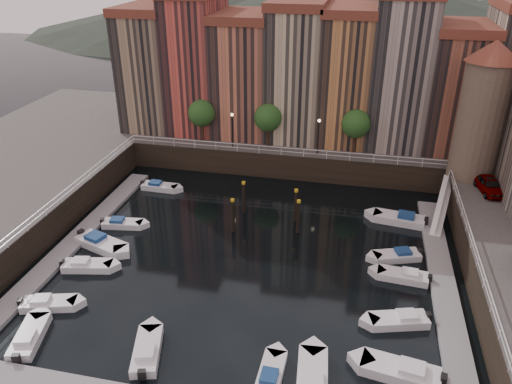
% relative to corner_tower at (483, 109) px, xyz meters
% --- Properties ---
extents(ground, '(200.00, 200.00, 0.00)m').
position_rel_corner_tower_xyz_m(ground, '(-20.00, -14.50, -10.19)').
color(ground, black).
rests_on(ground, ground).
extents(quay_far, '(80.00, 20.00, 3.00)m').
position_rel_corner_tower_xyz_m(quay_far, '(-20.00, 11.50, -8.69)').
color(quay_far, black).
rests_on(quay_far, ground).
extents(dock_left, '(2.00, 28.00, 0.35)m').
position_rel_corner_tower_xyz_m(dock_left, '(-36.20, -15.50, -10.02)').
color(dock_left, gray).
rests_on(dock_left, ground).
extents(dock_right, '(2.00, 28.00, 0.35)m').
position_rel_corner_tower_xyz_m(dock_right, '(-3.80, -15.50, -10.02)').
color(dock_right, gray).
rests_on(dock_right, ground).
extents(mountains, '(145.00, 100.00, 18.00)m').
position_rel_corner_tower_xyz_m(mountains, '(-18.28, 95.50, -2.28)').
color(mountains, '#2D382D').
rests_on(mountains, ground).
extents(far_terrace, '(48.70, 10.30, 17.50)m').
position_rel_corner_tower_xyz_m(far_terrace, '(-16.69, 9.00, 0.76)').
color(far_terrace, '#8C7559').
rests_on(far_terrace, quay_far).
extents(corner_tower, '(5.20, 5.20, 13.80)m').
position_rel_corner_tower_xyz_m(corner_tower, '(0.00, 0.00, 0.00)').
color(corner_tower, '#6B5B4C').
rests_on(corner_tower, quay_right).
extents(promenade_trees, '(21.20, 3.20, 5.20)m').
position_rel_corner_tower_xyz_m(promenade_trees, '(-21.33, 3.70, -3.61)').
color(promenade_trees, black).
rests_on(promenade_trees, quay_far).
extents(street_lamps, '(10.36, 0.36, 4.18)m').
position_rel_corner_tower_xyz_m(street_lamps, '(-21.00, 2.70, -4.30)').
color(street_lamps, black).
rests_on(street_lamps, quay_far).
extents(railings, '(36.08, 34.04, 0.52)m').
position_rel_corner_tower_xyz_m(railings, '(-20.00, -9.62, -6.41)').
color(railings, white).
rests_on(railings, ground).
extents(gangway, '(2.78, 8.32, 3.73)m').
position_rel_corner_tower_xyz_m(gangway, '(-2.90, -4.50, -8.28)').
color(gangway, white).
rests_on(gangway, ground).
extents(mooring_pilings, '(6.40, 4.18, 3.78)m').
position_rel_corner_tower_xyz_m(mooring_pilings, '(-19.51, -8.96, -8.54)').
color(mooring_pilings, black).
rests_on(mooring_pilings, ground).
extents(boat_left_0, '(4.39, 2.59, 0.98)m').
position_rel_corner_tower_xyz_m(boat_left_0, '(-33.33, -24.68, -9.86)').
color(boat_left_0, silver).
rests_on(boat_left_0, ground).
extents(boat_left_1, '(4.48, 2.38, 1.00)m').
position_rel_corner_tower_xyz_m(boat_left_1, '(-32.98, -19.57, -9.86)').
color(boat_left_1, silver).
rests_on(boat_left_1, ground).
extents(boat_left_2, '(5.40, 3.43, 1.21)m').
position_rel_corner_tower_xyz_m(boat_left_2, '(-33.47, -16.23, -9.78)').
color(boat_left_2, silver).
rests_on(boat_left_2, ground).
extents(boat_left_3, '(4.17, 2.03, 0.94)m').
position_rel_corner_tower_xyz_m(boat_left_3, '(-33.23, -12.43, -9.88)').
color(boat_left_3, silver).
rests_on(boat_left_3, ground).
extents(boat_left_4, '(4.27, 1.65, 0.97)m').
position_rel_corner_tower_xyz_m(boat_left_4, '(-32.79, -4.04, -9.87)').
color(boat_left_4, silver).
rests_on(boat_left_4, ground).
extents(boat_right_0, '(5.38, 2.68, 1.21)m').
position_rel_corner_tower_xyz_m(boat_right_0, '(-7.43, -25.94, -9.79)').
color(boat_right_0, silver).
rests_on(boat_right_0, ground).
extents(boat_right_1, '(4.59, 2.74, 1.03)m').
position_rel_corner_tower_xyz_m(boat_right_1, '(-7.38, -20.92, -9.85)').
color(boat_right_1, silver).
rests_on(boat_right_1, ground).
extents(boat_right_2, '(4.37, 1.90, 0.99)m').
position_rel_corner_tower_xyz_m(boat_right_2, '(-6.85, -15.37, -9.86)').
color(boat_right_2, silver).
rests_on(boat_right_2, ground).
extents(boat_right_3, '(4.36, 2.81, 0.98)m').
position_rel_corner_tower_xyz_m(boat_right_3, '(-7.24, -12.43, -9.86)').
color(boat_right_3, silver).
rests_on(boat_right_3, ground).
extents(boat_right_4, '(5.32, 2.58, 1.19)m').
position_rel_corner_tower_xyz_m(boat_right_4, '(-6.80, -5.90, -9.79)').
color(boat_right_4, silver).
rests_on(boat_right_4, ground).
extents(boat_near_0, '(2.69, 4.71, 1.05)m').
position_rel_corner_tower_xyz_m(boat_near_0, '(-32.51, -28.21, -9.84)').
color(boat_near_0, silver).
rests_on(boat_near_0, ground).
extents(boat_near_1, '(2.80, 4.77, 1.07)m').
position_rel_corner_tower_xyz_m(boat_near_1, '(-24.00, -27.72, -9.83)').
color(boat_near_1, silver).
rests_on(boat_near_1, ground).
extents(boat_near_2, '(1.56, 4.12, 0.94)m').
position_rel_corner_tower_xyz_m(boat_near_2, '(-15.57, -27.95, -9.88)').
color(boat_near_2, silver).
rests_on(boat_near_2, ground).
extents(boat_near_3, '(2.31, 5.31, 1.20)m').
position_rel_corner_tower_xyz_m(boat_near_3, '(-12.95, -27.81, -9.79)').
color(boat_near_3, silver).
rests_on(boat_near_3, ground).
extents(car_a, '(2.62, 4.75, 1.53)m').
position_rel_corner_tower_xyz_m(car_a, '(1.16, -3.59, -6.43)').
color(car_a, gray).
rests_on(car_a, quay_right).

